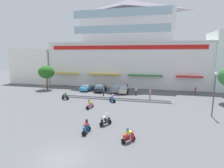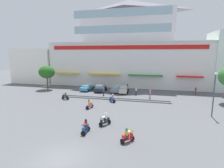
# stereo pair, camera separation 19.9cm
# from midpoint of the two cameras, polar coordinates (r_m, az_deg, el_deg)

# --- Properties ---
(ground_plane) EXTENTS (128.00, 128.00, 0.00)m
(ground_plane) POSITION_cam_midpoint_polar(r_m,az_deg,el_deg) (27.29, -2.70, -8.18)
(ground_plane) COLOR #595B5F
(colonial_building) EXTENTS (39.52, 17.66, 21.94)m
(colonial_building) POSITION_cam_midpoint_polar(r_m,az_deg,el_deg) (48.87, 4.91, 10.90)
(colonial_building) COLOR white
(colonial_building) RESTS_ON ground
(flank_building_left) EXTENTS (11.96, 9.99, 9.55)m
(flank_building_left) POSITION_cam_midpoint_polar(r_m,az_deg,el_deg) (57.17, -22.41, 5.54)
(flank_building_left) COLOR white
(flank_building_left) RESTS_ON ground
(plaza_tree_0) EXTENTS (3.67, 3.39, 5.56)m
(plaza_tree_0) POSITION_cam_midpoint_polar(r_m,az_deg,el_deg) (43.78, -20.39, 3.58)
(plaza_tree_0) COLOR brown
(plaza_tree_0) RESTS_ON ground
(parked_car_0) EXTENTS (2.63, 4.13, 1.37)m
(parked_car_0) POSITION_cam_midpoint_polar(r_m,az_deg,el_deg) (40.80, -8.17, -1.10)
(parked_car_0) COLOR #3694C1
(parked_car_0) RESTS_ON ground
(parked_car_1) EXTENTS (2.51, 4.08, 1.54)m
(parked_car_1) POSITION_cam_midpoint_polar(r_m,az_deg,el_deg) (39.46, -3.90, -1.30)
(parked_car_1) COLOR #242930
(parked_car_1) RESTS_ON ground
(parked_car_2) EXTENTS (2.62, 4.39, 1.50)m
(parked_car_2) POSITION_cam_midpoint_polar(r_m,az_deg,el_deg) (38.94, 1.47, -1.46)
(parked_car_2) COLOR gray
(parked_car_2) RESTS_ON ground
(parked_car_3) EXTENTS (2.45, 4.10, 1.50)m
(parked_car_3) POSITION_cam_midpoint_polar(r_m,az_deg,el_deg) (38.06, 3.48, -1.76)
(parked_car_3) COLOR beige
(parked_car_3) RESTS_ON ground
(scooter_rider_0) EXTENTS (0.84, 1.52, 1.44)m
(scooter_rider_0) POSITION_cam_midpoint_polar(r_m,az_deg,el_deg) (27.80, -7.38, -6.64)
(scooter_rider_0) COLOR black
(scooter_rider_0) RESTS_ON ground
(scooter_rider_1) EXTENTS (1.36, 1.41, 1.48)m
(scooter_rider_1) POSITION_cam_midpoint_polar(r_m,az_deg,el_deg) (31.05, -0.04, -4.73)
(scooter_rider_1) COLOR black
(scooter_rider_1) RESTS_ON ground
(scooter_rider_2) EXTENTS (1.26, 1.51, 1.54)m
(scooter_rider_2) POSITION_cam_midpoint_polar(r_m,az_deg,el_deg) (21.55, -2.28, -11.46)
(scooter_rider_2) COLOR black
(scooter_rider_2) RESTS_ON ground
(scooter_rider_3) EXTENTS (1.48, 0.92, 1.52)m
(scooter_rider_3) POSITION_cam_midpoint_polar(r_m,az_deg,el_deg) (33.82, -14.90, -3.82)
(scooter_rider_3) COLOR black
(scooter_rider_3) RESTS_ON ground
(scooter_rider_4) EXTENTS (1.31, 1.39, 1.51)m
(scooter_rider_4) POSITION_cam_midpoint_polar(r_m,az_deg,el_deg) (17.85, 4.91, -16.30)
(scooter_rider_4) COLOR black
(scooter_rider_4) RESTS_ON ground
(scooter_rider_5) EXTENTS (0.55, 1.44, 1.55)m
(scooter_rider_5) POSITION_cam_midpoint_polar(r_m,az_deg,el_deg) (19.76, -8.48, -13.61)
(scooter_rider_5) COLOR black
(scooter_rider_5) RESTS_ON ground
(pedestrian_0) EXTENTS (0.40, 0.40, 1.76)m
(pedestrian_0) POSITION_cam_midpoint_polar(r_m,az_deg,el_deg) (36.33, 7.54, -1.97)
(pedestrian_0) COLOR #252144
(pedestrian_0) RESTS_ON ground
(pedestrian_1) EXTENTS (0.46, 0.46, 1.63)m
(pedestrian_1) POSITION_cam_midpoint_polar(r_m,az_deg,el_deg) (40.28, 24.99, -1.77)
(pedestrian_1) COLOR #41514C
(pedestrian_1) RESTS_ON ground
(pedestrian_2) EXTENTS (0.48, 0.48, 1.72)m
(pedestrian_2) POSITION_cam_midpoint_polar(r_m,az_deg,el_deg) (34.06, 11.91, -2.97)
(pedestrian_2) COLOR slate
(pedestrian_2) RESTS_ON ground
(pedestrian_3) EXTENTS (0.32, 0.32, 1.56)m
(pedestrian_3) POSITION_cam_midpoint_polar(r_m,az_deg,el_deg) (41.07, 4.73, -0.68)
(pedestrian_3) COLOR #483A43
(pedestrian_3) RESTS_ON ground
(pedestrian_4) EXTENTS (0.46, 0.46, 1.60)m
(pedestrian_4) POSITION_cam_midpoint_polar(r_m,az_deg,el_deg) (35.66, -2.90, -2.31)
(pedestrian_4) COLOR black
(pedestrian_4) RESTS_ON ground
(streetlamp_near) EXTENTS (0.40, 0.40, 5.99)m
(streetlamp_near) POSITION_cam_midpoint_polar(r_m,az_deg,el_deg) (27.03, 29.73, -1.92)
(streetlamp_near) COLOR #474C51
(streetlamp_near) RESTS_ON ground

